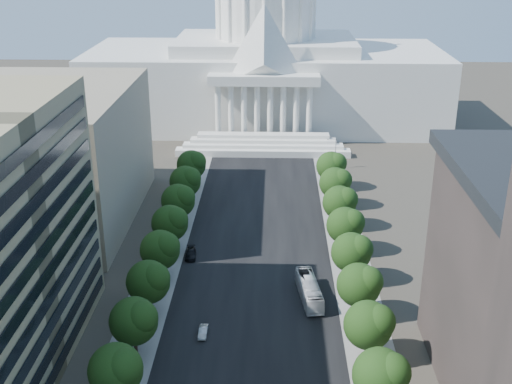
{
  "coord_description": "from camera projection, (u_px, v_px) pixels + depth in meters",
  "views": [
    {
      "loc": [
        3.35,
        -35.48,
        61.57
      ],
      "look_at": [
        -0.0,
        77.46,
        15.95
      ],
      "focal_mm": 45.0,
      "sensor_mm": 36.0,
      "label": 1
    }
  ],
  "objects": [
    {
      "name": "tree_l_e",
      "position": [
        150.0,
        281.0,
        109.53
      ],
      "size": [
        7.79,
        7.6,
        9.97
      ],
      "color": "#33261C",
      "rests_on": "ground"
    },
    {
      "name": "tree_l_d",
      "position": [
        135.0,
        320.0,
        98.4
      ],
      "size": [
        7.79,
        7.6,
        9.97
      ],
      "color": "#33261C",
      "rests_on": "ground"
    },
    {
      "name": "tree_r_j",
      "position": [
        332.0,
        165.0,
        164.15
      ],
      "size": [
        7.79,
        7.6,
        9.97
      ],
      "color": "#33261C",
      "rests_on": "ground"
    },
    {
      "name": "tree_r_f",
      "position": [
        353.0,
        252.0,
        119.66
      ],
      "size": [
        7.79,
        7.6,
        9.97
      ],
      "color": "#33261C",
      "rests_on": "ground"
    },
    {
      "name": "car_silver",
      "position": [
        203.0,
        332.0,
        105.62
      ],
      "size": [
        1.46,
        4.0,
        1.31
      ],
      "primitive_type": "imported",
      "rotation": [
        0.0,
        0.0,
        -0.02
      ],
      "color": "#A9ADB1",
      "rests_on": "ground"
    },
    {
      "name": "tree_r_e",
      "position": [
        361.0,
        284.0,
        108.54
      ],
      "size": [
        7.79,
        7.6,
        9.97
      ],
      "color": "#33261C",
      "rests_on": "ground"
    },
    {
      "name": "streetlight_b",
      "position": [
        395.0,
        382.0,
        85.74
      ],
      "size": [
        2.61,
        0.44,
        9.0
      ],
      "color": "gray",
      "rests_on": "ground"
    },
    {
      "name": "streetlight_c",
      "position": [
        370.0,
        287.0,
        108.91
      ],
      "size": [
        2.61,
        0.44,
        9.0
      ],
      "color": "gray",
      "rests_on": "ground"
    },
    {
      "name": "tree_r_h",
      "position": [
        341.0,
        202.0,
        141.9
      ],
      "size": [
        7.79,
        7.6,
        9.97
      ],
      "color": "#33261C",
      "rests_on": "ground"
    },
    {
      "name": "streetlight_d",
      "position": [
        354.0,
        225.0,
        132.08
      ],
      "size": [
        2.61,
        0.44,
        9.0
      ],
      "color": "gray",
      "rests_on": "ground"
    },
    {
      "name": "tree_r_g",
      "position": [
        347.0,
        224.0,
        130.78
      ],
      "size": [
        7.79,
        7.6,
        9.97
      ],
      "color": "#33261C",
      "rests_on": "ground"
    },
    {
      "name": "city_bus",
      "position": [
        309.0,
        290.0,
        115.69
      ],
      "size": [
        4.77,
        13.28,
        3.62
      ],
      "primitive_type": "imported",
      "rotation": [
        0.0,
        0.0,
        0.14
      ],
      "color": "silver",
      "rests_on": "ground"
    },
    {
      "name": "sidewalk_right",
      "position": [
        345.0,
        239.0,
        138.92
      ],
      "size": [
        8.0,
        260.0,
        0.02
      ],
      "primitive_type": "cube",
      "color": "gray",
      "rests_on": "ground"
    },
    {
      "name": "capitol",
      "position": [
        265.0,
        64.0,
        219.9
      ],
      "size": [
        120.0,
        56.0,
        73.0
      ],
      "color": "white",
      "rests_on": "ground"
    },
    {
      "name": "office_block_left_far",
      "position": [
        46.0,
        156.0,
        144.42
      ],
      "size": [
        38.0,
        52.0,
        30.0
      ],
      "primitive_type": "cube",
      "color": "gray",
      "rests_on": "ground"
    },
    {
      "name": "sidewalk_left",
      "position": [
        171.0,
        237.0,
        139.97
      ],
      "size": [
        8.0,
        260.0,
        0.02
      ],
      "primitive_type": "cube",
      "color": "gray",
      "rests_on": "ground"
    },
    {
      "name": "streetlight_f",
      "position": [
        334.0,
        149.0,
        178.42
      ],
      "size": [
        2.61,
        0.44,
        9.0
      ],
      "color": "gray",
      "rests_on": "ground"
    },
    {
      "name": "tree_l_j",
      "position": [
        192.0,
        164.0,
        165.14
      ],
      "size": [
        7.79,
        7.6,
        9.97
      ],
      "color": "#33261C",
      "rests_on": "ground"
    },
    {
      "name": "tree_l_g",
      "position": [
        171.0,
        222.0,
        131.77
      ],
      "size": [
        7.79,
        7.6,
        9.97
      ],
      "color": "#33261C",
      "rests_on": "ground"
    },
    {
      "name": "tree_l_h",
      "position": [
        179.0,
        200.0,
        142.89
      ],
      "size": [
        7.79,
        7.6,
        9.97
      ],
      "color": "#33261C",
      "rests_on": "ground"
    },
    {
      "name": "streetlight_e",
      "position": [
        342.0,
        181.0,
        155.25
      ],
      "size": [
        2.61,
        0.44,
        9.0
      ],
      "color": "gray",
      "rests_on": "ground"
    },
    {
      "name": "car_dark_b",
      "position": [
        191.0,
        254.0,
        131.08
      ],
      "size": [
        2.58,
        5.43,
        1.53
      ],
      "primitive_type": "imported",
      "rotation": [
        0.0,
        0.0,
        0.08
      ],
      "color": "black",
      "rests_on": "ground"
    },
    {
      "name": "tree_l_c",
      "position": [
        118.0,
        369.0,
        87.28
      ],
      "size": [
        7.79,
        7.6,
        9.97
      ],
      "color": "#33261C",
      "rests_on": "ground"
    },
    {
      "name": "road_asphalt",
      "position": [
        258.0,
        238.0,
        139.44
      ],
      "size": [
        30.0,
        260.0,
        0.01
      ],
      "primitive_type": "cube",
      "color": "black",
      "rests_on": "ground"
    },
    {
      "name": "tree_r_c",
      "position": [
        383.0,
        374.0,
        86.29
      ],
      "size": [
        7.79,
        7.6,
        9.97
      ],
      "color": "#33261C",
      "rests_on": "ground"
    },
    {
      "name": "tree_r_d",
      "position": [
        371.0,
        324.0,
        97.41
      ],
      "size": [
        7.79,
        7.6,
        9.97
      ],
      "color": "#33261C",
      "rests_on": "ground"
    },
    {
      "name": "tree_r_i",
      "position": [
        336.0,
        182.0,
        153.03
      ],
      "size": [
        7.79,
        7.6,
        9.97
      ],
      "color": "#33261C",
      "rests_on": "ground"
    },
    {
      "name": "tree_l_i",
      "position": [
        186.0,
        181.0,
        154.02
      ],
      "size": [
        7.79,
        7.6,
        9.97
      ],
      "color": "#33261C",
      "rests_on": "ground"
    },
    {
      "name": "tree_l_f",
      "position": [
        161.0,
        249.0,
        120.65
      ],
      "size": [
        7.79,
        7.6,
        9.97
      ],
      "color": "#33261C",
      "rests_on": "ground"
    }
  ]
}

